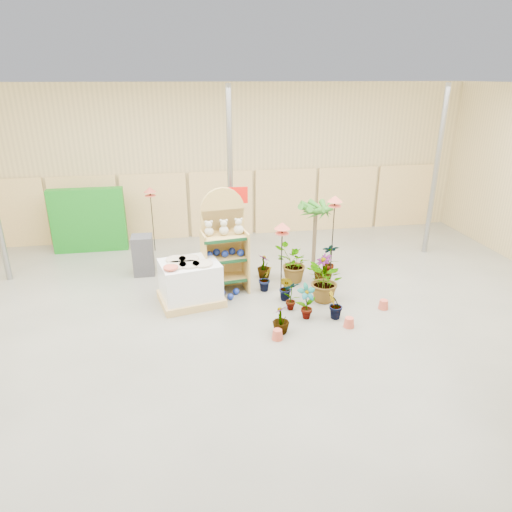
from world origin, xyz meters
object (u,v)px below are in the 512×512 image
(bird_table_front, at_px, (282,228))
(potted_plant_2, at_px, (326,281))
(display_shelf, at_px, (224,244))
(pallet_stack, at_px, (190,282))

(bird_table_front, bearing_deg, potted_plant_2, -20.36)
(display_shelf, xyz_separation_m, pallet_stack, (-0.81, -0.60, -0.61))
(bird_table_front, bearing_deg, display_shelf, 147.97)
(pallet_stack, distance_m, potted_plant_2, 2.96)
(display_shelf, height_order, potted_plant_2, display_shelf)
(display_shelf, xyz_separation_m, bird_table_front, (1.18, -0.74, 0.56))
(pallet_stack, bearing_deg, display_shelf, 24.27)
(display_shelf, bearing_deg, bird_table_front, -40.28)
(bird_table_front, distance_m, potted_plant_2, 1.52)
(bird_table_front, bearing_deg, pallet_stack, 175.99)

